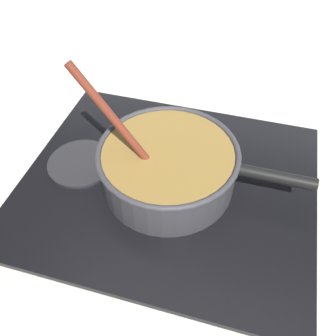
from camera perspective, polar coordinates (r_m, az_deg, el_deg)
ground at (r=0.69m, az=0.44°, el=-9.34°), size 2.40×1.60×0.04m
hob_plate at (r=0.72m, az=-0.00°, el=-2.57°), size 0.56×0.48×0.01m
burner_ring at (r=0.71m, az=-0.00°, el=-2.04°), size 0.19×0.19×0.01m
spare_burner at (r=0.76m, az=-13.44°, el=0.79°), size 0.13×0.13×0.01m
cooking_pan at (r=0.68m, az=0.06°, el=0.29°), size 0.41×0.26×0.25m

